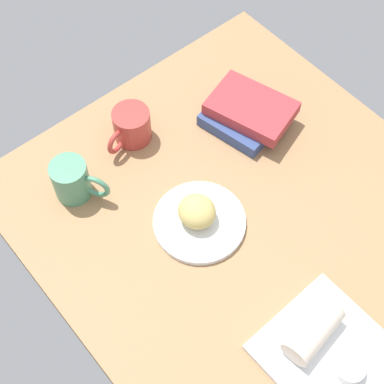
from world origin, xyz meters
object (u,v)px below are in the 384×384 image
at_px(square_plate, 326,352).
at_px(sauce_cup, 350,369).
at_px(book_stack, 247,113).
at_px(scone_pastry, 197,211).
at_px(breakfast_wrap, 313,331).
at_px(coffee_mug, 73,180).
at_px(second_mug, 131,126).
at_px(round_plate, 199,222).

bearing_deg(square_plate, sauce_cup, 3.33).
distance_m(sauce_cup, book_stack, 0.64).
bearing_deg(sauce_cup, scone_pastry, -179.35).
height_order(scone_pastry, breakfast_wrap, breakfast_wrap).
bearing_deg(coffee_mug, book_stack, 77.33).
xyz_separation_m(coffee_mug, second_mug, (-0.04, 0.20, -0.01)).
xyz_separation_m(round_plate, second_mug, (-0.29, 0.03, 0.04)).
bearing_deg(coffee_mug, second_mug, 102.60).
relative_size(round_plate, coffee_mug, 1.67).
distance_m(sauce_cup, breakfast_wrap, 0.10).
distance_m(round_plate, breakfast_wrap, 0.34).
distance_m(round_plate, book_stack, 0.32).
bearing_deg(scone_pastry, second_mug, 173.57).
bearing_deg(sauce_cup, round_plate, -179.44).
distance_m(round_plate, coffee_mug, 0.30).
distance_m(sauce_cup, second_mug, 0.73).
xyz_separation_m(breakfast_wrap, second_mug, (-0.63, 0.03, -0.00)).
relative_size(round_plate, sauce_cup, 3.67).
bearing_deg(round_plate, coffee_mug, -146.22).
relative_size(coffee_mug, second_mug, 0.92).
xyz_separation_m(scone_pastry, breakfast_wrap, (0.35, -0.00, 0.00)).
distance_m(square_plate, breakfast_wrap, 0.06).
bearing_deg(second_mug, sauce_cup, -2.10).
relative_size(square_plate, coffee_mug, 1.88).
bearing_deg(breakfast_wrap, book_stack, 142.12).
bearing_deg(book_stack, square_plate, -27.63).
height_order(breakfast_wrap, book_stack, breakfast_wrap).
bearing_deg(breakfast_wrap, sauce_cup, -4.71).
distance_m(square_plate, book_stack, 0.60).
bearing_deg(book_stack, round_plate, -62.32).
bearing_deg(second_mug, breakfast_wrap, -2.91).
xyz_separation_m(book_stack, coffee_mug, (-0.10, -0.44, 0.02)).
bearing_deg(square_plate, book_stack, 152.37).
height_order(round_plate, square_plate, square_plate).
bearing_deg(scone_pastry, coffee_mug, -145.43).
bearing_deg(scone_pastry, book_stack, 116.26).
xyz_separation_m(sauce_cup, coffee_mug, (-0.68, -0.17, 0.02)).
bearing_deg(second_mug, book_stack, 59.95).
distance_m(book_stack, second_mug, 0.29).
height_order(scone_pastry, square_plate, scone_pastry).
relative_size(breakfast_wrap, coffee_mug, 1.06).
bearing_deg(book_stack, coffee_mug, -102.67).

